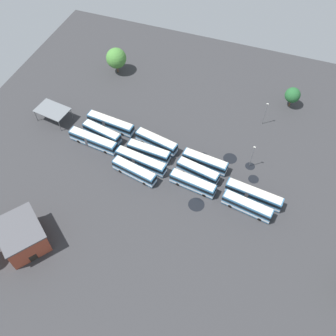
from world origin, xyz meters
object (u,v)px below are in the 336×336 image
(bus_row0_slot2, at_px, (102,133))
(bus_row1_slot2, at_px, (149,152))
(bus_row2_slot3, at_px, (205,162))
(maintenance_shelter, at_px, (52,110))
(bus_row0_slot3, at_px, (111,123))
(tree_east_edge, at_px, (116,58))
(tree_northeast, at_px, (293,95))
(depot_building, at_px, (22,236))
(lamp_post_by_building, at_px, (252,156))
(bus_row2_slot2, at_px, (198,171))
(lamp_post_near_entrance, at_px, (265,113))
(bus_row2_slot1, at_px, (193,183))
(bus_row0_slot1, at_px, (93,141))
(bus_row3_slot2, at_px, (254,195))
(bus_row1_slot0, at_px, (134,171))
(bus_row3_slot1, at_px, (247,206))
(bus_row1_slot3, at_px, (157,142))
(bus_row1_slot1, at_px, (141,161))

(bus_row0_slot2, height_order, bus_row1_slot2, same)
(bus_row2_slot3, xyz_separation_m, maintenance_shelter, (-46.79, 1.56, 1.95))
(bus_row0_slot2, relative_size, bus_row0_slot3, 0.83)
(bus_row0_slot3, xyz_separation_m, tree_east_edge, (-8.99, 24.14, 3.56))
(bus_row0_slot3, bearing_deg, tree_northeast, 29.87)
(bus_row0_slot3, height_order, depot_building, depot_building)
(bus_row2_slot3, relative_size, depot_building, 0.88)
(lamp_post_by_building, bearing_deg, bus_row2_slot2, -147.07)
(lamp_post_near_entrance, bearing_deg, bus_row2_slot1, -113.07)
(bus_row0_slot1, height_order, bus_row2_slot3, same)
(bus_row0_slot1, bearing_deg, bus_row2_slot2, -0.36)
(lamp_post_by_building, xyz_separation_m, tree_northeast, (6.31, 27.12, 0.06))
(depot_building, bearing_deg, lamp_post_near_entrance, 52.49)
(depot_building, relative_size, tree_northeast, 2.10)
(bus_row1_slot2, distance_m, maintenance_shelter, 31.73)
(bus_row0_slot3, relative_size, bus_row3_slot2, 1.00)
(bus_row2_slot3, xyz_separation_m, tree_northeast, (17.64, 31.29, 2.56))
(maintenance_shelter, xyz_separation_m, lamp_post_near_entrance, (58.20, 19.48, 0.58))
(bus_row2_slot1, relative_size, bus_row3_slot2, 0.85)
(bus_row1_slot0, xyz_separation_m, maintenance_shelter, (-30.43, 10.92, 1.95))
(bus_row2_slot3, distance_m, lamp_post_near_entrance, 24.07)
(bus_row2_slot1, xyz_separation_m, bus_row2_slot2, (0.05, 4.10, -0.00))
(bus_row2_slot2, bearing_deg, bus_row3_slot1, -22.61)
(bus_row2_slot2, relative_size, lamp_post_near_entrance, 1.48)
(bus_row2_slot2, relative_size, lamp_post_by_building, 1.49)
(bus_row1_slot2, xyz_separation_m, lamp_post_by_building, (26.64, 6.06, 2.50))
(bus_row0_slot3, bearing_deg, lamp_post_near_entrance, 22.38)
(bus_row2_slot3, bearing_deg, bus_row1_slot3, 171.55)
(bus_row1_slot2, height_order, tree_northeast, tree_northeast)
(bus_row0_slot2, height_order, bus_row2_slot3, same)
(bus_row1_slot0, xyz_separation_m, bus_row3_slot2, (30.72, 3.50, 0.00))
(bus_row3_slot1, relative_size, lamp_post_near_entrance, 1.61)
(bus_row1_slot0, bearing_deg, bus_row1_slot1, 85.96)
(bus_row1_slot2, relative_size, bus_row3_slot1, 0.95)
(bus_row2_slot2, distance_m, depot_building, 45.04)
(bus_row0_slot3, xyz_separation_m, bus_row1_slot3, (14.99, -1.97, -0.00))
(bus_row1_slot2, xyz_separation_m, tree_northeast, (32.95, 33.18, 2.56))
(bus_row1_slot1, height_order, depot_building, depot_building)
(bus_row1_slot0, relative_size, tree_northeast, 1.89)
(bus_row1_slot3, xyz_separation_m, bus_row3_slot2, (28.99, -8.04, 0.00))
(bus_row2_slot1, bearing_deg, bus_row1_slot3, 144.09)
(bus_row0_slot2, distance_m, bus_row0_slot3, 4.16)
(bus_row1_slot2, bearing_deg, bus_row1_slot1, -101.85)
(bus_row1_slot3, distance_m, bus_row2_slot3, 14.80)
(bus_row0_slot3, distance_m, bus_row2_slot3, 29.92)
(bus_row1_slot2, distance_m, tree_northeast, 46.84)
(bus_row2_slot1, bearing_deg, bus_row3_slot2, 7.25)
(tree_northeast, bearing_deg, lamp_post_by_building, -103.10)
(bus_row1_slot1, distance_m, tree_northeast, 50.09)
(bus_row2_slot3, xyz_separation_m, depot_building, (-32.29, -35.88, 1.57))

